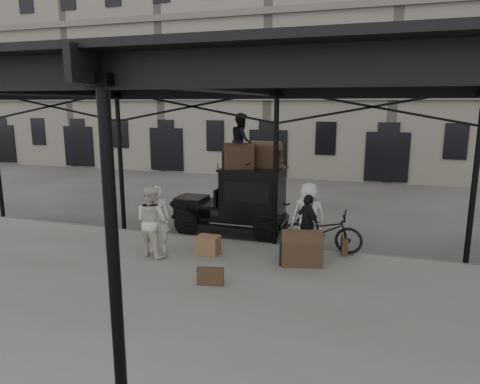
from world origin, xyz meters
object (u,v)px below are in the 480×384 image
at_px(steamer_trunk_roof_near, 239,158).
at_px(porter_left, 157,219).
at_px(porter_official, 308,224).
at_px(bicycle, 322,231).
at_px(taxi, 244,198).
at_px(steamer_trunk_platform, 302,250).

bearing_deg(steamer_trunk_roof_near, porter_left, -145.25).
bearing_deg(porter_official, porter_left, 60.73).
xyz_separation_m(porter_official, bicycle, (0.35, 0.28, -0.23)).
distance_m(taxi, bicycle, 2.96).
distance_m(taxi, porter_official, 2.76).
distance_m(porter_left, bicycle, 4.50).
bearing_deg(bicycle, taxi, 66.76).
xyz_separation_m(porter_left, steamer_trunk_roof_near, (1.56, 2.38, 1.45)).
xyz_separation_m(porter_left, bicycle, (4.27, 1.38, -0.34)).
relative_size(taxi, steamer_trunk_roof_near, 4.06).
relative_size(taxi, porter_official, 2.26).
height_order(bicycle, steamer_trunk_roof_near, steamer_trunk_roof_near).
bearing_deg(steamer_trunk_platform, taxi, 119.63).
bearing_deg(steamer_trunk_platform, bicycle, 59.07).
xyz_separation_m(taxi, porter_left, (-1.64, -2.63, -0.14)).
height_order(taxi, porter_left, taxi).
height_order(taxi, bicycle, taxi).
distance_m(taxi, steamer_trunk_platform, 3.39).
xyz_separation_m(steamer_trunk_roof_near, steamer_trunk_platform, (2.36, -2.16, -1.99)).
relative_size(taxi, porter_left, 2.00).
distance_m(porter_official, bicycle, 0.51).
bearing_deg(porter_left, taxi, -140.00).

